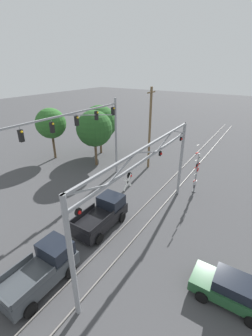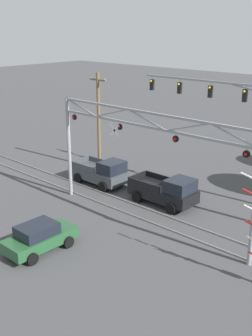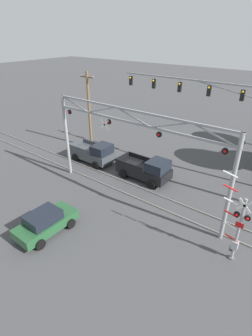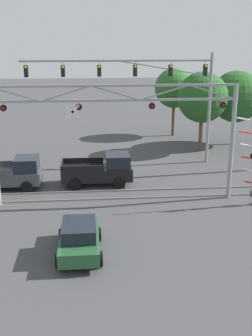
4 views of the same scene
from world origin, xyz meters
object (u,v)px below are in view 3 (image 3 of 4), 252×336
crossing_gantry (132,142)px  traffic_signal_span (226,106)px  sedan_waiting (46,222)px  utility_pole_left (89,110)px  crossing_signal_mast (236,230)px  pickup_truck_lead (146,169)px  pickup_truck_following (94,153)px

crossing_gantry → traffic_signal_span: (3.69, 8.11, 1.47)m
sedan_waiting → utility_pole_left: bearing=122.4°
crossing_gantry → crossing_signal_mast: size_ratio=2.68×
utility_pole_left → traffic_signal_span: bearing=10.6°
pickup_truck_lead → sedan_waiting: pickup_truck_lead is taller
crossing_signal_mast → sedan_waiting: 11.72m
crossing_gantry → pickup_truck_following: 8.50m
crossing_signal_mast → pickup_truck_lead: (-9.09, 4.62, -1.08)m
pickup_truck_lead → pickup_truck_following: 6.11m
crossing_signal_mast → utility_pole_left: utility_pole_left is taller
pickup_truck_lead → crossing_signal_mast: bearing=-26.9°
pickup_truck_lead → pickup_truck_following: bearing=-177.2°
pickup_truck_lead → utility_pole_left: 9.87m
crossing_gantry → traffic_signal_span: bearing=65.5°
crossing_gantry → crossing_signal_mast: bearing=-9.1°
traffic_signal_span → pickup_truck_lead: 8.51m
traffic_signal_span → crossing_gantry: bearing=-114.5°
crossing_gantry → utility_pole_left: 11.34m
pickup_truck_following → traffic_signal_span: bearing=25.7°
pickup_truck_following → utility_pole_left: utility_pole_left is taller
crossing_gantry → pickup_truck_following: (-6.93, 3.00, -3.91)m
crossing_signal_mast → sedan_waiting: (-10.41, -5.24, -1.26)m
pickup_truck_lead → sedan_waiting: size_ratio=1.18×
traffic_signal_span → pickup_truck_following: traffic_signal_span is taller
crossing_gantry → traffic_signal_span: traffic_signal_span is taller
utility_pole_left → pickup_truck_following: bearing=-41.2°
pickup_truck_following → crossing_gantry: bearing=-23.4°
crossing_signal_mast → sedan_waiting: size_ratio=1.33×
crossing_gantry → utility_pole_left: size_ratio=1.76×
traffic_signal_span → pickup_truck_following: 12.95m
crossing_signal_mast → pickup_truck_lead: crossing_signal_mast is taller
crossing_signal_mast → utility_pole_left: (-18.12, 6.89, 2.22)m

